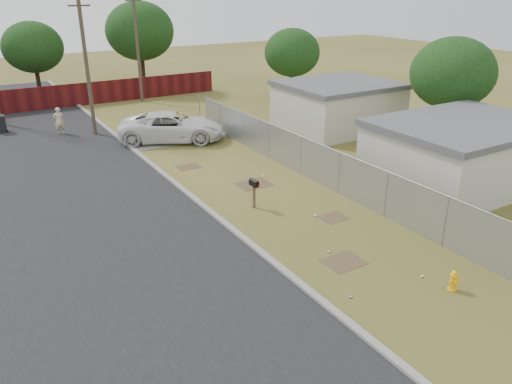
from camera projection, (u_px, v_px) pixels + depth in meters
ground at (283, 207)px, 21.93m from camera, size 120.00×120.00×0.00m
street at (82, 179)px, 25.04m from camera, size 15.10×60.00×0.12m
chainlink_fence at (325, 171)px, 23.93m from camera, size 0.10×27.06×2.02m
privacy_fence at (37, 99)px, 38.43m from camera, size 30.00×0.12×1.80m
utility_poles at (74, 52)px, 34.67m from camera, size 12.60×8.24×9.00m
houses at (394, 127)px, 28.45m from camera, size 9.30×17.24×3.10m
horizon_trees at (125, 45)px, 39.14m from camera, size 33.32×31.94×7.78m
fire_hydrant at (453, 281)px, 15.86m from camera, size 0.34×0.33×0.74m
mailbox at (254, 185)px, 21.48m from camera, size 0.23×0.58×1.32m
pickup_truck at (172, 127)px, 30.94m from camera, size 7.04×5.57×1.78m
pedestrian at (59, 121)px, 32.38m from camera, size 0.64×0.42×1.76m
trash_bin at (0, 124)px, 32.81m from camera, size 0.78×0.80×1.12m
scattered_litter at (328, 235)px, 19.38m from camera, size 3.45×10.89×0.07m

